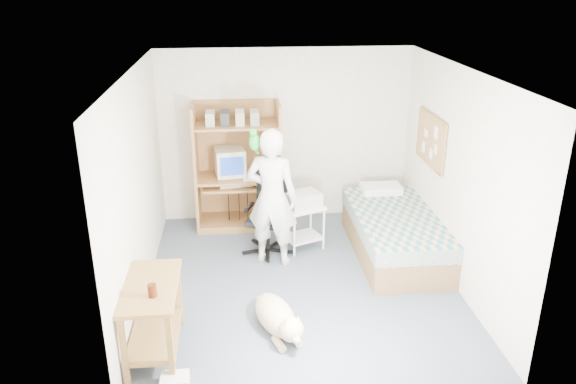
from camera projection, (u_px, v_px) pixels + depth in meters
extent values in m
plane|color=#495464|center=(301.00, 281.00, 6.71)|extent=(4.00, 4.00, 0.00)
cube|color=beige|center=(285.00, 136.00, 8.11)|extent=(3.60, 0.02, 2.50)
cube|color=beige|center=(458.00, 179.00, 6.42)|extent=(0.02, 4.00, 2.50)
cube|color=beige|center=(137.00, 189.00, 6.10)|extent=(0.02, 4.00, 2.50)
cube|color=white|center=(303.00, 71.00, 5.80)|extent=(3.60, 4.00, 0.02)
cube|color=brown|center=(196.00, 168.00, 7.85)|extent=(0.04, 0.60, 1.80)
cube|color=brown|center=(279.00, 165.00, 7.95)|extent=(0.04, 0.60, 1.80)
cube|color=brown|center=(238.00, 160.00, 8.17)|extent=(1.20, 0.02, 1.80)
cube|color=brown|center=(238.00, 177.00, 7.96)|extent=(1.12, 0.60, 0.04)
cube|color=brown|center=(239.00, 186.00, 7.92)|extent=(1.00, 0.50, 0.03)
cube|color=brown|center=(236.00, 125.00, 7.68)|extent=(1.12, 0.55, 0.03)
cube|color=brown|center=(240.00, 222.00, 8.21)|extent=(1.12, 0.60, 0.10)
cube|color=brown|center=(394.00, 241.00, 7.32)|extent=(1.00, 2.00, 0.36)
cube|color=teal|center=(396.00, 222.00, 7.22)|extent=(1.02, 2.02, 0.20)
cube|color=white|center=(381.00, 189.00, 7.91)|extent=(0.55, 0.35, 0.12)
cube|color=brown|center=(150.00, 287.00, 5.20)|extent=(0.50, 1.00, 0.04)
cube|color=brown|center=(124.00, 353.00, 4.90)|extent=(0.05, 0.05, 0.70)
cube|color=brown|center=(170.00, 350.00, 4.94)|extent=(0.05, 0.05, 0.70)
cube|color=brown|center=(140.00, 297.00, 5.74)|extent=(0.05, 0.05, 0.70)
cube|color=brown|center=(179.00, 295.00, 5.77)|extent=(0.05, 0.05, 0.70)
cube|color=brown|center=(155.00, 335.00, 5.39)|extent=(0.46, 0.92, 0.03)
cube|color=#9B6B45|center=(431.00, 140.00, 7.18)|extent=(0.03, 0.90, 0.60)
cube|color=brown|center=(433.00, 116.00, 7.06)|extent=(0.04, 0.94, 0.04)
cube|color=brown|center=(429.00, 163.00, 7.29)|extent=(0.04, 0.94, 0.04)
cylinder|color=black|center=(268.00, 249.00, 7.42)|extent=(0.59, 0.59, 0.06)
cylinder|color=black|center=(267.00, 236.00, 7.35)|extent=(0.06, 0.06, 0.39)
cube|color=black|center=(267.00, 220.00, 7.26)|extent=(0.59, 0.59, 0.08)
cube|color=black|center=(272.00, 190.00, 7.35)|extent=(0.41, 0.21, 0.54)
cube|color=black|center=(249.00, 207.00, 7.27)|extent=(0.14, 0.29, 0.04)
cube|color=black|center=(285.00, 211.00, 7.14)|extent=(0.14, 0.29, 0.04)
imported|color=silver|center=(272.00, 197.00, 6.88)|extent=(0.75, 0.62, 1.75)
ellipsoid|color=#148B19|center=(254.00, 142.00, 6.63)|extent=(0.13, 0.13, 0.21)
sphere|color=#148B19|center=(253.00, 133.00, 6.55)|extent=(0.09, 0.09, 0.09)
cone|color=orange|center=(252.00, 133.00, 6.51)|extent=(0.05, 0.05, 0.04)
cylinder|color=#148B19|center=(256.00, 151.00, 6.72)|extent=(0.08, 0.14, 0.12)
ellipsoid|color=#D0B18B|center=(275.00, 315.00, 5.77)|extent=(0.56, 0.79, 0.33)
sphere|color=#D0B18B|center=(291.00, 330.00, 5.40)|extent=(0.24, 0.24, 0.24)
cone|color=#D0B18B|center=(286.00, 322.00, 5.32)|extent=(0.07, 0.07, 0.09)
cone|color=#D0B18B|center=(298.00, 319.00, 5.36)|extent=(0.07, 0.07, 0.09)
ellipsoid|color=#D0B18B|center=(296.00, 339.00, 5.33)|extent=(0.12, 0.15, 0.08)
cylinder|color=#D0B18B|center=(262.00, 301.00, 6.12)|extent=(0.13, 0.24, 0.12)
cube|color=white|center=(303.00, 207.00, 7.35)|extent=(0.62, 0.57, 0.04)
cube|color=white|center=(303.00, 237.00, 7.50)|extent=(0.57, 0.51, 0.03)
cylinder|color=white|center=(287.00, 233.00, 7.27)|extent=(0.03, 0.03, 0.58)
cylinder|color=white|center=(321.00, 232.00, 7.31)|extent=(0.03, 0.03, 0.58)
cylinder|color=white|center=(285.00, 223.00, 7.59)|extent=(0.03, 0.03, 0.58)
cylinder|color=white|center=(317.00, 221.00, 7.63)|extent=(0.03, 0.03, 0.58)
cube|color=beige|center=(303.00, 199.00, 7.31)|extent=(0.51, 0.46, 0.18)
cube|color=beige|center=(230.00, 162.00, 7.91)|extent=(0.46, 0.48, 0.38)
cube|color=navy|center=(232.00, 166.00, 7.72)|extent=(0.32, 0.06, 0.26)
cube|color=beige|center=(236.00, 185.00, 7.87)|extent=(0.47, 0.23, 0.03)
cylinder|color=gold|center=(262.00, 172.00, 7.91)|extent=(0.08, 0.08, 0.12)
cylinder|color=#3E180A|center=(152.00, 290.00, 4.99)|extent=(0.08, 0.08, 0.12)
cube|color=white|center=(175.00, 381.00, 5.00)|extent=(0.25, 0.20, 0.10)
cube|color=#B6B7B1|center=(164.00, 336.00, 5.64)|extent=(0.25, 0.27, 0.08)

